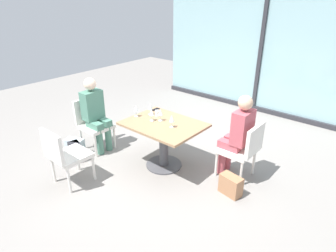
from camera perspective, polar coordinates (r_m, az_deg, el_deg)
The scene contains 18 objects.
ground_plane at distance 4.65m, azimuth -0.81°, elevation -7.69°, with size 12.00×12.00×0.00m, color gray.
window_wall_backdrop at distance 6.78m, azimuth 17.66°, elevation 12.76°, with size 4.90×0.10×2.70m.
dining_table_main at distance 4.39m, azimuth -0.85°, elevation -1.82°, with size 1.13×0.87×0.73m.
chair_side_end at distance 5.12m, azimuth -14.59°, elevation 0.96°, with size 0.50×0.46×0.87m.
chair_far_right at distance 4.25m, azimuth 14.58°, elevation -4.12°, with size 0.50×0.46×0.87m.
chair_front_left at distance 4.22m, azimuth -19.68°, elevation -5.11°, with size 0.46×0.50×0.87m.
person_side_end at distance 4.96m, azimuth -14.09°, elevation 2.78°, with size 0.39×0.34×1.26m.
person_far_right at distance 4.20m, azimuth 13.56°, elevation -1.25°, with size 0.39×0.34×1.26m.
wine_glass_0 at distance 4.34m, azimuth -1.50°, elevation 2.66°, with size 0.07×0.07×0.18m.
wine_glass_1 at distance 4.34m, azimuth -3.24°, elevation 2.65°, with size 0.07×0.07×0.18m.
wine_glass_2 at distance 4.12m, azimuth 0.72°, elevation 1.43°, with size 0.07×0.07×0.18m.
wine_glass_3 at distance 4.52m, azimuth -6.31°, elevation 3.43°, with size 0.07×0.07×0.18m.
wine_glass_4 at distance 4.57m, azimuth -3.56°, elevation 3.81°, with size 0.07×0.07×0.18m.
coffee_cup at distance 4.54m, azimuth -2.11°, elevation 2.52°, with size 0.08×0.08×0.09m, color white.
cell_phone_on_table at distance 4.81m, azimuth -2.45°, elevation 3.27°, with size 0.07×0.14×0.01m, color black.
handbag_0 at distance 5.12m, azimuth -17.78°, elevation -3.90°, with size 0.30×0.16×0.28m, color silver.
handbag_1 at distance 4.07m, azimuth 12.20°, elevation -11.28°, with size 0.30×0.16×0.28m, color #A3704C.
handbag_2 at distance 4.97m, azimuth -17.59°, elevation -4.80°, with size 0.30×0.16×0.28m, color #232328.
Camera 1 is at (2.59, -2.94, 2.50)m, focal length 31.06 mm.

